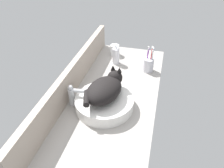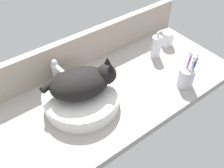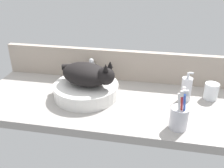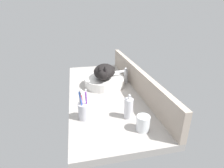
# 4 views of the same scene
# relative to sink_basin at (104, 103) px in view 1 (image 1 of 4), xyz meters

# --- Properties ---
(ground_plane) EXTENTS (1.32, 0.54, 0.04)m
(ground_plane) POSITION_rel_sink_basin_xyz_m (0.11, -0.02, -0.05)
(ground_plane) COLOR #9E9993
(backsplash_panel) EXTENTS (1.32, 0.04, 0.18)m
(backsplash_panel) POSITION_rel_sink_basin_xyz_m (0.11, 0.24, 0.05)
(backsplash_panel) COLOR #AD9E8E
(backsplash_panel) RESTS_ON ground_plane
(sink_basin) EXTENTS (0.33, 0.33, 0.07)m
(sink_basin) POSITION_rel_sink_basin_xyz_m (0.00, 0.00, 0.00)
(sink_basin) COLOR white
(sink_basin) RESTS_ON ground_plane
(cat) EXTENTS (0.31, 0.23, 0.14)m
(cat) POSITION_rel_sink_basin_xyz_m (0.01, -0.00, 0.09)
(cat) COLOR black
(cat) RESTS_ON sink_basin
(faucet) EXTENTS (0.04, 0.12, 0.14)m
(faucet) POSITION_rel_sink_basin_xyz_m (-0.02, 0.18, 0.04)
(faucet) COLOR silver
(faucet) RESTS_ON ground_plane
(soap_dispenser) EXTENTS (0.05, 0.05, 0.15)m
(soap_dispenser) POSITION_rel_sink_basin_xyz_m (0.50, 0.05, 0.03)
(soap_dispenser) COLOR silver
(soap_dispenser) RESTS_ON ground_plane
(toothbrush_cup) EXTENTS (0.08, 0.08, 0.19)m
(toothbrush_cup) POSITION_rel_sink_basin_xyz_m (0.45, -0.20, 0.02)
(toothbrush_cup) COLOR silver
(toothbrush_cup) RESTS_ON ground_plane
(water_glass) EXTENTS (0.07, 0.07, 0.08)m
(water_glass) POSITION_rel_sink_basin_xyz_m (0.63, 0.09, 0.00)
(water_glass) COLOR white
(water_glass) RESTS_ON ground_plane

